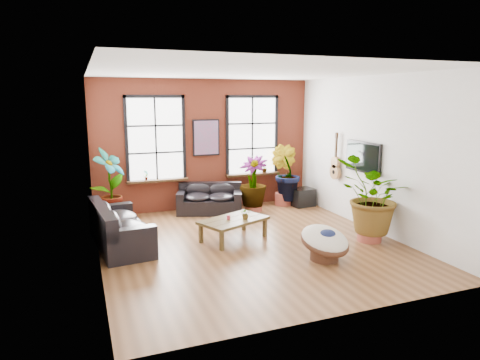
% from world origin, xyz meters
% --- Properties ---
extents(room, '(6.04, 6.54, 3.54)m').
position_xyz_m(room, '(0.00, 0.15, 1.75)').
color(room, brown).
rests_on(room, ground).
extents(sofa_back, '(1.86, 1.34, 0.77)m').
position_xyz_m(sofa_back, '(-0.06, 2.71, 0.35)').
color(sofa_back, black).
rests_on(sofa_back, ground).
extents(sofa_left, '(1.16, 2.30, 0.87)m').
position_xyz_m(sofa_left, '(-2.59, 0.80, 0.40)').
color(sofa_left, black).
rests_on(sofa_left, ground).
extents(coffee_table, '(1.64, 1.32, 0.55)m').
position_xyz_m(coffee_table, '(-0.24, 0.37, 0.41)').
color(coffee_table, '#433418').
rests_on(coffee_table, ground).
extents(papasan_chair, '(1.13, 1.13, 0.69)m').
position_xyz_m(papasan_chair, '(0.97, -1.33, 0.36)').
color(papasan_chair, '#4A2A1A').
rests_on(papasan_chair, ground).
extents(poster, '(0.74, 0.06, 0.98)m').
position_xyz_m(poster, '(0.00, 3.18, 1.95)').
color(poster, black).
rests_on(poster, room).
extents(tv_wall_unit, '(0.13, 1.86, 1.20)m').
position_xyz_m(tv_wall_unit, '(2.93, 0.60, 1.54)').
color(tv_wall_unit, black).
rests_on(tv_wall_unit, room).
extents(media_box, '(0.65, 0.56, 0.50)m').
position_xyz_m(media_box, '(2.57, 2.44, 0.25)').
color(media_box, black).
rests_on(media_box, ground).
extents(pot_back_left, '(0.52, 0.52, 0.37)m').
position_xyz_m(pot_back_left, '(-2.54, 2.68, 0.19)').
color(pot_back_left, '#984131').
rests_on(pot_back_left, ground).
extents(pot_back_right, '(0.51, 0.51, 0.35)m').
position_xyz_m(pot_back_right, '(2.13, 2.73, 0.18)').
color(pot_back_right, '#984131').
rests_on(pot_back_right, ground).
extents(pot_right_wall, '(0.61, 0.61, 0.37)m').
position_xyz_m(pot_right_wall, '(2.45, -0.73, 0.19)').
color(pot_right_wall, '#984131').
rests_on(pot_right_wall, ground).
extents(pot_mid, '(0.55, 0.55, 0.33)m').
position_xyz_m(pot_mid, '(1.08, 2.44, 0.16)').
color(pot_mid, '#984131').
rests_on(pot_mid, ground).
extents(floor_plant_back_left, '(1.04, 1.06, 1.68)m').
position_xyz_m(floor_plant_back_left, '(-2.58, 2.67, 0.99)').
color(floor_plant_back_left, '#184E14').
rests_on(floor_plant_back_left, ground).
extents(floor_plant_back_right, '(1.03, 1.09, 1.56)m').
position_xyz_m(floor_plant_back_right, '(2.17, 2.73, 0.93)').
color(floor_plant_back_right, '#184E14').
rests_on(floor_plant_back_right, ground).
extents(floor_plant_right_wall, '(1.80, 1.68, 1.62)m').
position_xyz_m(floor_plant_right_wall, '(2.45, -0.76, 0.97)').
color(floor_plant_right_wall, '#184E14').
rests_on(floor_plant_right_wall, ground).
extents(floor_plant_mid, '(1.06, 1.06, 1.34)m').
position_xyz_m(floor_plant_mid, '(1.08, 2.45, 0.81)').
color(floor_plant_mid, '#184E14').
rests_on(floor_plant_mid, ground).
extents(table_plant, '(0.26, 0.24, 0.25)m').
position_xyz_m(table_plant, '(0.00, 0.26, 0.58)').
color(table_plant, '#184E14').
rests_on(table_plant, coffee_table).
extents(sill_plant_left, '(0.17, 0.17, 0.27)m').
position_xyz_m(sill_plant_left, '(-1.65, 3.13, 1.04)').
color(sill_plant_left, '#184E14').
rests_on(sill_plant_left, room).
extents(sill_plant_right, '(0.19, 0.19, 0.27)m').
position_xyz_m(sill_plant_right, '(1.70, 3.13, 1.04)').
color(sill_plant_right, '#184E14').
rests_on(sill_plant_right, room).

